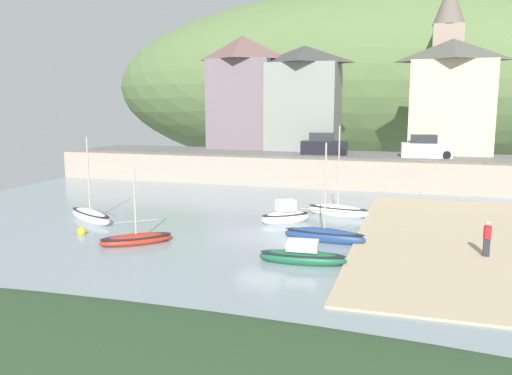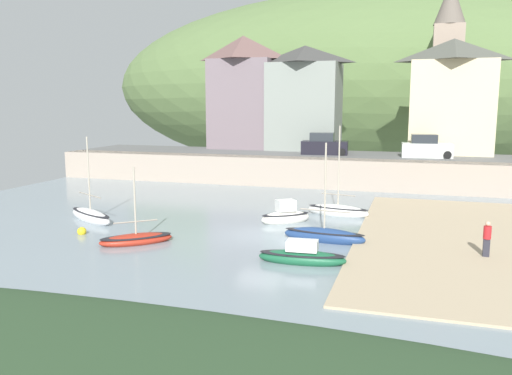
# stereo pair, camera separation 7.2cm
# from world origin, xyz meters

# --- Properties ---
(ground) EXTENTS (48.00, 41.00, 0.61)m
(ground) POSITION_xyz_m (1.40, -9.56, 0.16)
(ground) COLOR gray
(quay_seawall) EXTENTS (48.00, 9.40, 2.40)m
(quay_seawall) POSITION_xyz_m (0.00, 17.50, 1.36)
(quay_seawall) COLOR #9F9081
(quay_seawall) RESTS_ON ground
(hillside_backdrop) EXTENTS (80.00, 44.00, 27.05)m
(hillside_backdrop) POSITION_xyz_m (0.61, 55.20, 9.47)
(hillside_backdrop) COLOR #556F3E
(hillside_backdrop) RESTS_ON ground
(waterfront_building_left) EXTENTS (6.65, 5.02, 11.22)m
(waterfront_building_left) POSITION_xyz_m (-9.30, 25.20, 8.11)
(waterfront_building_left) COLOR slate
(waterfront_building_left) RESTS_ON ground
(waterfront_building_centre) EXTENTS (7.06, 5.60, 10.07)m
(waterfront_building_centre) POSITION_xyz_m (-2.98, 25.20, 7.50)
(waterfront_building_centre) COLOR gray
(waterfront_building_centre) RESTS_ON ground
(waterfront_building_right) EXTENTS (7.41, 5.97, 10.25)m
(waterfront_building_right) POSITION_xyz_m (10.56, 25.20, 7.60)
(waterfront_building_right) COLOR beige
(waterfront_building_right) RESTS_ON ground
(church_with_spire) EXTENTS (3.00, 3.00, 16.14)m
(church_with_spire) POSITION_xyz_m (10.23, 29.20, 10.69)
(church_with_spire) COLOR gray
(church_with_spire) RESTS_ON ground
(dinghy_open_wooden) EXTENTS (3.04, 2.73, 1.55)m
(dinghy_open_wooden) POSITION_xyz_m (0.60, 3.34, 0.38)
(dinghy_open_wooden) COLOR silver
(dinghy_open_wooden) RESTS_ON ground
(rowboat_small_beached) EXTENTS (4.07, 1.72, 5.77)m
(rowboat_small_beached) POSITION_xyz_m (3.25, 6.24, 0.30)
(rowboat_small_beached) COLOR silver
(rowboat_small_beached) RESTS_ON ground
(sailboat_nearest_shore) EXTENTS (3.94, 1.36, 1.18)m
(sailboat_nearest_shore) POSITION_xyz_m (3.20, -4.13, 0.29)
(sailboat_nearest_shore) COLOR #195837
(sailboat_nearest_shore) RESTS_ON ground
(sailboat_blue_trim) EXTENTS (4.31, 1.44, 5.20)m
(sailboat_blue_trim) POSITION_xyz_m (3.50, -0.22, 0.30)
(sailboat_blue_trim) COLOR navy
(sailboat_blue_trim) RESTS_ON ground
(sailboat_white_hull) EXTENTS (3.61, 3.34, 3.98)m
(sailboat_white_hull) POSITION_xyz_m (-5.43, -3.37, 0.22)
(sailboat_white_hull) COLOR #AA2B1B
(sailboat_white_hull) RESTS_ON ground
(motorboat_with_cabin) EXTENTS (4.34, 3.03, 5.21)m
(motorboat_with_cabin) POSITION_xyz_m (-10.63, 0.36, 0.30)
(motorboat_with_cabin) COLOR white
(motorboat_with_cabin) RESTS_ON ground
(parked_car_near_slipway) EXTENTS (4.23, 2.03, 1.95)m
(parked_car_near_slipway) POSITION_xyz_m (-0.17, 20.70, 3.20)
(parked_car_near_slipway) COLOR black
(parked_car_near_slipway) RESTS_ON ground
(parked_car_by_wall) EXTENTS (4.22, 2.02, 1.95)m
(parked_car_by_wall) POSITION_xyz_m (8.55, 20.70, 3.20)
(parked_car_by_wall) COLOR silver
(parked_car_by_wall) RESTS_ON ground
(person_near_water) EXTENTS (0.34, 0.34, 1.62)m
(person_near_water) POSITION_xyz_m (10.99, -1.06, 0.98)
(person_near_water) COLOR #282833
(person_near_water) RESTS_ON ground
(mooring_buoy) EXTENTS (0.48, 0.48, 0.48)m
(mooring_buoy) POSITION_xyz_m (-9.15, -2.61, 0.14)
(mooring_buoy) COLOR yellow
(mooring_buoy) RESTS_ON ground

